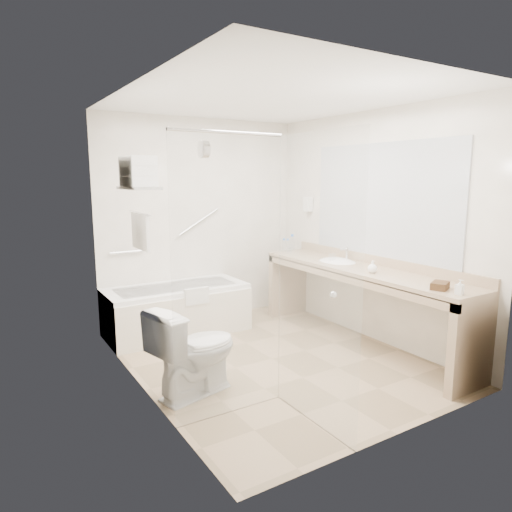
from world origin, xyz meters
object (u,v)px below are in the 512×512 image
toilet (195,350)px  amenity_basket (440,286)px  bathtub (177,310)px  vanity_counter (360,287)px  water_bottle_left (288,246)px

toilet → amenity_basket: amenity_basket is taller
bathtub → amenity_basket: 2.88m
vanity_counter → toilet: size_ratio=3.52×
bathtub → toilet: 1.58m
amenity_basket → water_bottle_left: size_ratio=1.10×
bathtub → water_bottle_left: (1.47, -0.14, 0.65)m
bathtub → vanity_counter: 2.09m
amenity_basket → vanity_counter: bearing=84.3°
toilet → amenity_basket: size_ratio=4.14×
bathtub → toilet: toilet is taller
vanity_counter → water_bottle_left: (-0.05, 1.25, 0.29)m
amenity_basket → water_bottle_left: bearing=88.7°
water_bottle_left → toilet: bearing=-144.5°
vanity_counter → water_bottle_left: bearing=92.4°
bathtub → water_bottle_left: size_ratio=9.54×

